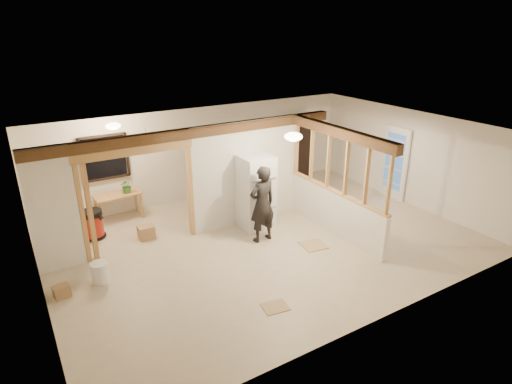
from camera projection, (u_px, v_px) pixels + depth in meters
floor at (266, 242)px, 9.58m from camera, size 9.00×6.50×0.01m
ceiling at (267, 132)px, 8.66m from camera, size 9.00×6.50×0.01m
wall_back at (202, 153)px, 11.70m from camera, size 9.00×0.01×2.50m
wall_front at (381, 255)px, 6.54m from camera, size 9.00×0.01×2.50m
wall_left at (33, 242)px, 6.95m from camera, size 0.01×6.50×2.50m
wall_right at (410, 158)px, 11.29m from camera, size 0.01×6.50×2.50m
partition_left_stub at (53, 210)px, 8.12m from camera, size 0.90×0.12×2.50m
partition_center at (246, 172)px, 10.17m from camera, size 2.80×0.12×2.50m
doorway_frame at (139, 200)px, 8.97m from camera, size 2.46×0.14×2.20m
header_beam_back at (198, 132)px, 9.17m from camera, size 7.00×0.18×0.22m
header_beam_right at (340, 132)px, 9.16m from camera, size 0.18×3.30×0.22m
pony_wall at (334, 212)px, 9.85m from camera, size 0.12×3.20×1.00m
stud_partition at (337, 164)px, 9.42m from camera, size 0.14×3.20×1.32m
window_back at (104, 158)px, 10.27m from camera, size 1.12×0.10×1.10m
french_door at (395, 163)px, 11.67m from camera, size 0.12×0.86×2.00m
ceiling_dome_main at (293, 137)px, 8.42m from camera, size 0.36×0.36×0.16m
ceiling_dome_util at (113, 126)px, 9.29m from camera, size 0.32×0.32×0.14m
hanging_bulb at (147, 143)px, 9.08m from camera, size 0.07×0.07×0.07m
refrigerator at (256, 192)px, 9.99m from camera, size 0.73×0.71×1.76m
woman at (262, 204)px, 9.34m from camera, size 0.66×0.45×1.75m
work_table at (119, 207)px, 10.54m from camera, size 1.13×0.63×0.69m
potted_plant at (127, 186)px, 10.42m from camera, size 0.35×0.31×0.36m
shop_vac at (93, 224)px, 9.64m from camera, size 0.54×0.54×0.67m
bookshelf at (297, 149)px, 13.09m from camera, size 0.96×0.32×1.92m
bucket at (100, 273)px, 8.01m from camera, size 0.40×0.40×0.41m
box_util_a at (146, 232)px, 9.69m from camera, size 0.37×0.32×0.30m
box_util_b at (67, 244)px, 9.22m from camera, size 0.33×0.33×0.25m
box_front at (62, 291)px, 7.61m from camera, size 0.30×0.26×0.22m
floor_panel_near at (313, 245)px, 9.41m from camera, size 0.57×0.57×0.02m
floor_panel_far at (275, 307)px, 7.36m from camera, size 0.49×0.42×0.01m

